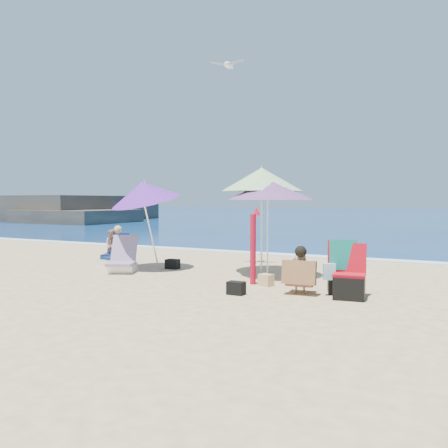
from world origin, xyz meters
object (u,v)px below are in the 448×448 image
at_px(camp_chair_right, 342,274).
at_px(person_center, 300,270).
at_px(umbrella_striped, 262,180).
at_px(umbrella_blue, 144,192).
at_px(umbrella_turquoise, 270,190).
at_px(chair_rainbow, 123,262).
at_px(furled_umbrella, 254,242).
at_px(person_left, 114,245).
at_px(seagull, 229,65).
at_px(chair_navy, 113,258).
at_px(camp_chair_left, 349,282).

height_order(camp_chair_right, person_center, camp_chair_right).
relative_size(umbrella_striped, umbrella_blue, 1.07).
relative_size(umbrella_turquoise, umbrella_blue, 1.04).
height_order(umbrella_striped, chair_rainbow, umbrella_striped).
height_order(umbrella_turquoise, umbrella_striped, umbrella_striped).
height_order(umbrella_blue, furled_umbrella, umbrella_blue).
height_order(umbrella_blue, person_center, umbrella_blue).
bearing_deg(person_left, seagull, 10.16).
bearing_deg(camp_chair_right, umbrella_turquoise, 148.49).
bearing_deg(chair_rainbow, umbrella_blue, 66.40).
bearing_deg(person_center, umbrella_blue, 165.29).
distance_m(chair_navy, seagull, 5.35).
xyz_separation_m(camp_chair_left, seagull, (-3.31, 2.29, 4.47)).
bearing_deg(chair_rainbow, person_left, 136.57).
relative_size(umbrella_blue, person_center, 2.62).
xyz_separation_m(umbrella_striped, person_center, (1.41, -1.73, -1.63)).
distance_m(umbrella_striped, camp_chair_right, 2.99).
relative_size(person_center, person_left, 0.89).
bearing_deg(person_center, person_left, 162.39).
distance_m(furled_umbrella, chair_rainbow, 3.25).
distance_m(umbrella_striped, seagull, 2.96).
distance_m(umbrella_blue, seagull, 3.56).
height_order(furled_umbrella, seagull, seagull).
xyz_separation_m(umbrella_turquoise, person_left, (-4.42, 0.33, -1.38)).
height_order(chair_navy, seagull, seagull).
relative_size(umbrella_turquoise, person_left, 2.40).
distance_m(camp_chair_left, person_left, 6.59).
height_order(chair_navy, camp_chair_left, camp_chair_left).
distance_m(umbrella_striped, umbrella_blue, 2.71).
height_order(furled_umbrella, chair_navy, furled_umbrella).
bearing_deg(umbrella_striped, person_center, -50.73).
distance_m(umbrella_striped, chair_navy, 4.13).
relative_size(chair_navy, chair_rainbow, 0.83).
xyz_separation_m(umbrella_striped, person_left, (-4.11, 0.02, -1.61)).
height_order(umbrella_blue, camp_chair_left, umbrella_blue).
relative_size(umbrella_turquoise, person_center, 2.71).
bearing_deg(umbrella_blue, seagull, 38.68).
distance_m(umbrella_turquoise, seagull, 3.35).
height_order(chair_rainbow, seagull, seagull).
distance_m(chair_rainbow, person_center, 4.29).
distance_m(furled_umbrella, person_center, 1.23).
bearing_deg(furled_umbrella, umbrella_turquoise, 92.66).
distance_m(person_center, seagull, 5.50).
height_order(umbrella_striped, umbrella_blue, umbrella_striped).
height_order(furled_umbrella, camp_chair_right, furled_umbrella).
relative_size(umbrella_turquoise, camp_chair_left, 2.55).
xyz_separation_m(chair_rainbow, person_center, (4.25, -0.55, 0.19)).
relative_size(umbrella_turquoise, camp_chair_right, 2.40).
relative_size(camp_chair_left, person_left, 0.94).
relative_size(camp_chair_left, seagull, 1.06).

